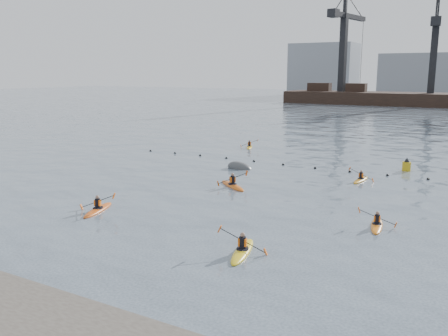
{
  "coord_description": "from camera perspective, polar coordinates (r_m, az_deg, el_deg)",
  "views": [
    {
      "loc": [
        13.9,
        -16.28,
        8.13
      ],
      "look_at": [
        0.9,
        6.59,
        2.8
      ],
      "focal_mm": 38.0,
      "sensor_mm": 36.0,
      "label": 1
    }
  ],
  "objects": [
    {
      "name": "float_line",
      "position": [
        42.19,
        9.09,
        0.24
      ],
      "size": [
        33.24,
        0.73,
        0.24
      ],
      "color": "black",
      "rests_on": "ground"
    },
    {
      "name": "kayaker_4",
      "position": [
        26.88,
        17.9,
        -6.52
      ],
      "size": [
        2.04,
        3.04,
        1.09
      ],
      "rotation": [
        0.0,
        0.0,
        3.32
      ],
      "color": "orange",
      "rests_on": "ground"
    },
    {
      "name": "ground",
      "position": [
        22.9,
        -10.3,
        -9.54
      ],
      "size": [
        400.0,
        400.0,
        0.0
      ],
      "primitive_type": "plane",
      "color": "#3E4C5B",
      "rests_on": "ground"
    },
    {
      "name": "barge_pier",
      "position": [
        127.22,
        23.43,
        7.71
      ],
      "size": [
        72.0,
        19.3,
        29.5
      ],
      "color": "black",
      "rests_on": "ground"
    },
    {
      "name": "mooring_buoy",
      "position": [
        40.75,
        1.93,
        -0.06
      ],
      "size": [
        2.59,
        1.63,
        1.57
      ],
      "primitive_type": "ellipsoid",
      "rotation": [
        0.0,
        0.21,
        0.13
      ],
      "color": "#414346",
      "rests_on": "ground"
    },
    {
      "name": "kayaker_5",
      "position": [
        52.18,
        3.07,
        2.57
      ],
      "size": [
        1.9,
        2.91,
        1.1
      ],
      "rotation": [
        0.0,
        0.0,
        0.4
      ],
      "color": "yellow",
      "rests_on": "ground"
    },
    {
      "name": "kayaker_1",
      "position": [
        22.08,
        2.23,
        -9.87
      ],
      "size": [
        2.33,
        3.47,
        1.34
      ],
      "rotation": [
        0.0,
        0.0,
        0.24
      ],
      "color": "yellow",
      "rests_on": "ground"
    },
    {
      "name": "kayaker_2",
      "position": [
        34.34,
        1.03,
        -2.06
      ],
      "size": [
        3.26,
        2.69,
        1.22
      ],
      "rotation": [
        0.0,
        0.0,
        0.93
      ],
      "color": "#D15A13",
      "rests_on": "ground"
    },
    {
      "name": "kayaker_3",
      "position": [
        37.69,
        16.14,
        -1.33
      ],
      "size": [
        1.99,
        2.91,
        1.09
      ],
      "rotation": [
        0.0,
        0.0,
        -0.08
      ],
      "color": "orange",
      "rests_on": "ground"
    },
    {
      "name": "nav_buoy",
      "position": [
        42.6,
        21.1,
        0.2
      ],
      "size": [
        0.7,
        0.7,
        1.27
      ],
      "color": "gold",
      "rests_on": "ground"
    },
    {
      "name": "kayaker_0",
      "position": [
        29.37,
        -14.92,
        -4.8
      ],
      "size": [
        2.27,
        3.41,
        1.28
      ],
      "rotation": [
        0.0,
        0.0,
        0.3
      ],
      "color": "#CC5013",
      "rests_on": "ground"
    }
  ]
}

